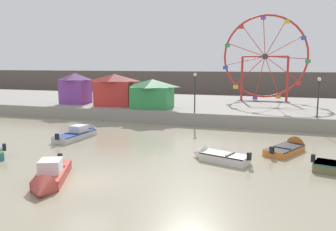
{
  "coord_description": "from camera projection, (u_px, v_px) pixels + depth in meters",
  "views": [
    {
      "loc": [
        9.23,
        -14.63,
        5.82
      ],
      "look_at": [
        0.97,
        10.71,
        1.85
      ],
      "focal_mm": 37.02,
      "sensor_mm": 36.0,
      "label": 1
    }
  ],
  "objects": [
    {
      "name": "motorboat_orange_hull",
      "position": [
        290.0,
        148.0,
        23.37
      ],
      "size": [
        3.05,
        4.36,
        1.32
      ],
      "rotation": [
        0.0,
        0.0,
        1.12
      ],
      "color": "orange",
      "rests_on": "ground_plane"
    },
    {
      "name": "carnival_booth_red_striped",
      "position": [
        114.0,
        89.0,
        38.17
      ],
      "size": [
        4.66,
        3.08,
        3.53
      ],
      "rotation": [
        0.0,
        0.0,
        0.09
      ],
      "color": "red",
      "rests_on": "quay_promenade"
    },
    {
      "name": "motorboat_pale_grey",
      "position": [
        82.0,
        133.0,
        27.85
      ],
      "size": [
        1.6,
        5.37,
        1.38
      ],
      "rotation": [
        0.0,
        0.0,
        1.51
      ],
      "color": "silver",
      "rests_on": "ground_plane"
    },
    {
      "name": "carnival_booth_green_kiosk",
      "position": [
        152.0,
        93.0,
        36.48
      ],
      "size": [
        4.61,
        4.06,
        3.02
      ],
      "rotation": [
        0.0,
        0.0,
        0.07
      ],
      "color": "#33934C",
      "rests_on": "quay_promenade"
    },
    {
      "name": "motorboat_faded_red",
      "position": [
        49.0,
        177.0,
        16.84
      ],
      "size": [
        3.13,
        4.89,
        1.52
      ],
      "rotation": [
        0.0,
        0.0,
        5.14
      ],
      "color": "#B24238",
      "rests_on": "ground_plane"
    },
    {
      "name": "quay_promenade",
      "position": [
        200.0,
        107.0,
        42.26
      ],
      "size": [
        110.0,
        19.5,
        1.22
      ],
      "primitive_type": "cube",
      "color": "gray",
      "rests_on": "ground_plane"
    },
    {
      "name": "motorboat_white_red_stripe",
      "position": [
        216.0,
        156.0,
        21.04
      ],
      "size": [
        3.91,
        2.29,
        1.14
      ],
      "rotation": [
        0.0,
        0.0,
        2.81
      ],
      "color": "silver",
      "rests_on": "ground_plane"
    },
    {
      "name": "promenade_lamp_near",
      "position": [
        195.0,
        87.0,
        32.77
      ],
      "size": [
        0.32,
        0.32,
        3.76
      ],
      "color": "#2D2D33",
      "rests_on": "quay_promenade"
    },
    {
      "name": "ground_plane",
      "position": [
        84.0,
        181.0,
        17.44
      ],
      "size": [
        240.0,
        240.0,
        0.0
      ],
      "primitive_type": "plane",
      "color": "gray"
    },
    {
      "name": "distant_town_skyline",
      "position": [
        230.0,
        83.0,
        65.93
      ],
      "size": [
        140.0,
        3.0,
        4.4
      ],
      "primitive_type": "cube",
      "color": "#564C47",
      "rests_on": "ground_plane"
    },
    {
      "name": "promenade_lamp_far",
      "position": [
        319.0,
        91.0,
        29.42
      ],
      "size": [
        0.32,
        0.32,
        3.49
      ],
      "color": "#2D2D33",
      "rests_on": "quay_promenade"
    },
    {
      "name": "carnival_booth_purple_stall",
      "position": [
        75.0,
        88.0,
        40.53
      ],
      "size": [
        3.43,
        3.14,
        3.57
      ],
      "rotation": [
        0.0,
        0.0,
        0.07
      ],
      "color": "purple",
      "rests_on": "quay_promenade"
    },
    {
      "name": "ferris_wheel_red_frame",
      "position": [
        265.0,
        58.0,
        42.17
      ],
      "size": [
        10.23,
        1.2,
        10.52
      ],
      "color": "red",
      "rests_on": "quay_promenade"
    }
  ]
}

